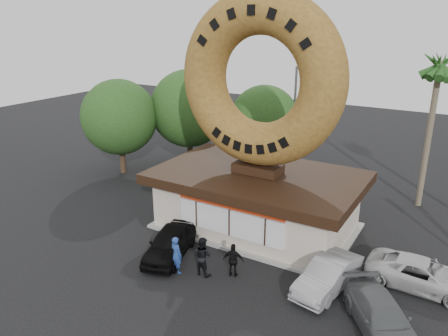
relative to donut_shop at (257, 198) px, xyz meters
name	(u,v)px	position (x,y,z in m)	size (l,w,h in m)	color
ground	(198,277)	(0.00, -5.98, -1.77)	(90.00, 90.00, 0.00)	black
donut_shop	(257,198)	(0.00, 0.00, 0.00)	(11.20, 7.20, 3.80)	beige
giant_donut	(260,80)	(0.00, 0.02, 6.55)	(9.04, 9.04, 2.30)	olive
tree_west	(189,109)	(-9.50, 7.02, 2.87)	(6.00, 6.00, 7.65)	#473321
tree_mid	(264,120)	(-4.00, 9.02, 2.25)	(5.20, 5.20, 6.63)	#473321
tree_far	(119,117)	(-13.00, 3.02, 2.56)	(5.60, 5.60, 7.14)	#473321
palm_near	(439,71)	(7.50, 8.02, 6.65)	(2.60, 2.60, 9.75)	#726651
street_lamp	(296,114)	(-1.86, 10.02, 2.72)	(2.11, 0.20, 8.00)	#59595E
person_left	(176,255)	(-1.09, -6.10, -0.85)	(0.67, 0.44, 1.84)	navy
person_center	(202,256)	(0.03, -5.61, -0.82)	(0.92, 0.72, 1.89)	black
person_right	(233,260)	(1.36, -5.03, -0.94)	(0.97, 0.40, 1.65)	black
car_black	(170,243)	(-2.26, -5.10, -1.04)	(1.70, 4.24, 1.44)	black
car_silver	(328,275)	(5.42, -3.79, -1.08)	(1.46, 4.19, 1.38)	#949397
car_grey	(382,317)	(8.05, -5.43, -1.12)	(1.81, 4.44, 1.29)	#56595B
car_white	(422,274)	(8.96, -1.54, -1.11)	(2.19, 4.74, 1.32)	silver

